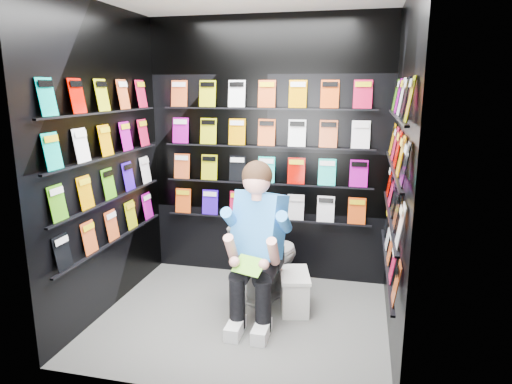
# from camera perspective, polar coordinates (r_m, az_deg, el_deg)

# --- Properties ---
(floor) EXTENTS (2.40, 2.40, 0.00)m
(floor) POSITION_cam_1_polar(r_m,az_deg,el_deg) (4.03, -1.76, -15.58)
(floor) COLOR slate
(floor) RESTS_ON ground
(wall_back) EXTENTS (2.40, 0.04, 2.60)m
(wall_back) POSITION_cam_1_polar(r_m,az_deg,el_deg) (4.55, 1.40, 5.10)
(wall_back) COLOR black
(wall_back) RESTS_ON floor
(wall_front) EXTENTS (2.40, 0.04, 2.60)m
(wall_front) POSITION_cam_1_polar(r_m,az_deg,el_deg) (2.66, -7.54, -0.75)
(wall_front) COLOR black
(wall_front) RESTS_ON floor
(wall_left) EXTENTS (0.04, 2.00, 2.60)m
(wall_left) POSITION_cam_1_polar(r_m,az_deg,el_deg) (4.07, -18.48, 3.48)
(wall_left) COLOR black
(wall_left) RESTS_ON floor
(wall_right) EXTENTS (0.04, 2.00, 2.60)m
(wall_right) POSITION_cam_1_polar(r_m,az_deg,el_deg) (3.48, 17.57, 2.02)
(wall_right) COLOR black
(wall_right) RESTS_ON floor
(comics_back) EXTENTS (2.10, 0.06, 1.37)m
(comics_back) POSITION_cam_1_polar(r_m,az_deg,el_deg) (4.52, 1.32, 5.12)
(comics_back) COLOR #D55422
(comics_back) RESTS_ON wall_back
(comics_left) EXTENTS (0.06, 1.70, 1.37)m
(comics_left) POSITION_cam_1_polar(r_m,az_deg,el_deg) (4.05, -18.12, 3.55)
(comics_left) COLOR #D55422
(comics_left) RESTS_ON wall_left
(comics_right) EXTENTS (0.06, 1.70, 1.37)m
(comics_right) POSITION_cam_1_polar(r_m,az_deg,el_deg) (3.47, 17.08, 2.13)
(comics_right) COLOR #D55422
(comics_right) RESTS_ON wall_right
(toilet) EXTENTS (0.65, 0.85, 0.73)m
(toilet) POSITION_cam_1_polar(r_m,az_deg,el_deg) (4.30, 1.54, -8.22)
(toilet) COLOR silver
(toilet) RESTS_ON floor
(longbox) EXTENTS (0.31, 0.45, 0.31)m
(longbox) POSITION_cam_1_polar(r_m,az_deg,el_deg) (4.13, 4.82, -12.44)
(longbox) COLOR white
(longbox) RESTS_ON floor
(longbox_lid) EXTENTS (0.34, 0.48, 0.03)m
(longbox_lid) POSITION_cam_1_polar(r_m,az_deg,el_deg) (4.06, 4.87, -10.28)
(longbox_lid) COLOR white
(longbox_lid) RESTS_ON longbox
(reader) EXTENTS (0.79, 0.95, 1.49)m
(reader) POSITION_cam_1_polar(r_m,az_deg,el_deg) (3.81, 0.41, -4.28)
(reader) COLOR blue
(reader) RESTS_ON toilet
(held_comic) EXTENTS (0.28, 0.22, 0.10)m
(held_comic) POSITION_cam_1_polar(r_m,az_deg,el_deg) (3.56, -0.87, -9.19)
(held_comic) COLOR green
(held_comic) RESTS_ON reader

